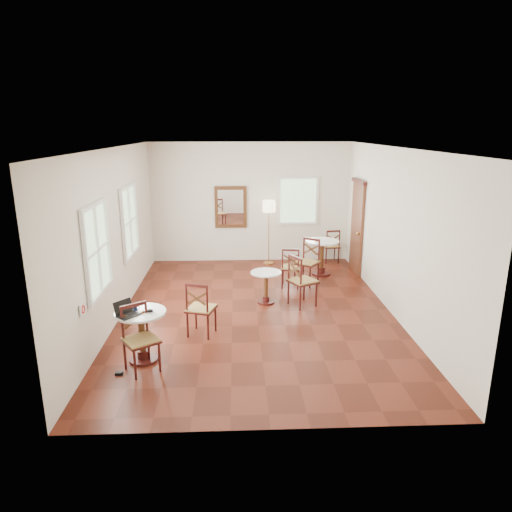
{
  "coord_description": "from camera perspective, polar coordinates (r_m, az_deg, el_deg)",
  "views": [
    {
      "loc": [
        -0.37,
        -8.0,
        3.32
      ],
      "look_at": [
        0.0,
        0.3,
        1.0
      ],
      "focal_mm": 32.2,
      "sensor_mm": 36.0,
      "label": 1
    }
  ],
  "objects": [
    {
      "name": "ground",
      "position": [
        8.67,
        0.09,
        -6.92
      ],
      "size": [
        7.0,
        7.0,
        0.0
      ],
      "primitive_type": "plane",
      "color": "#51190D",
      "rests_on": "ground"
    },
    {
      "name": "room_shell",
      "position": [
        8.4,
        -0.4,
        5.8
      ],
      "size": [
        5.02,
        7.02,
        3.01
      ],
      "color": "silver",
      "rests_on": "ground"
    },
    {
      "name": "cafe_table_near",
      "position": [
        6.96,
        -14.03,
        -8.98
      ],
      "size": [
        0.74,
        0.74,
        0.78
      ],
      "color": "#401310",
      "rests_on": "ground"
    },
    {
      "name": "cafe_table_mid",
      "position": [
        8.96,
        1.25,
        -3.46
      ],
      "size": [
        0.6,
        0.6,
        0.63
      ],
      "color": "#401310",
      "rests_on": "ground"
    },
    {
      "name": "cafe_table_back",
      "position": [
        10.76,
        8.17,
        0.29
      ],
      "size": [
        0.77,
        0.77,
        0.82
      ],
      "color": "#401310",
      "rests_on": "ground"
    },
    {
      "name": "chair_near_a",
      "position": [
        7.63,
        -6.89,
        -6.48
      ],
      "size": [
        0.54,
        0.54,
        0.94
      ],
      "rotation": [
        0.0,
        0.0,
        2.83
      ],
      "color": "#401310",
      "rests_on": "ground"
    },
    {
      "name": "chair_near_b",
      "position": [
        6.72,
        -14.21,
        -9.95
      ],
      "size": [
        0.61,
        0.61,
        0.96
      ],
      "rotation": [
        0.0,
        0.0,
        0.6
      ],
      "color": "#401310",
      "rests_on": "ground"
    },
    {
      "name": "chair_mid_a",
      "position": [
        9.86,
        4.31,
        -1.41
      ],
      "size": [
        0.47,
        0.47,
        0.89
      ],
      "rotation": [
        0.0,
        0.0,
        2.99
      ],
      "color": "#401310",
      "rests_on": "ground"
    },
    {
      "name": "chair_mid_b",
      "position": [
        8.83,
        5.67,
        -3.07
      ],
      "size": [
        0.64,
        0.64,
        1.02
      ],
      "rotation": [
        0.0,
        0.0,
        2.08
      ],
      "color": "#401310",
      "rests_on": "ground"
    },
    {
      "name": "chair_back_a",
      "position": [
        11.82,
        9.31,
        1.25
      ],
      "size": [
        0.44,
        0.44,
        0.87
      ],
      "rotation": [
        0.0,
        0.0,
        3.25
      ],
      "color": "#401310",
      "rests_on": "ground"
    },
    {
      "name": "chair_back_b",
      "position": [
        10.1,
        6.41,
        -0.72
      ],
      "size": [
        0.64,
        0.64,
        1.0
      ],
      "rotation": [
        0.0,
        0.0,
        -0.65
      ],
      "color": "#401310",
      "rests_on": "ground"
    },
    {
      "name": "floor_lamp",
      "position": [
        11.35,
        1.62,
        5.66
      ],
      "size": [
        0.31,
        0.31,
        1.61
      ],
      "color": "#BF8C3F",
      "rests_on": "ground"
    },
    {
      "name": "laptop",
      "position": [
        6.75,
        -15.83,
        -6.68
      ],
      "size": [
        0.37,
        0.38,
        0.21
      ],
      "rotation": [
        0.0,
        0.0,
        0.86
      ],
      "color": "black",
      "rests_on": "cafe_table_near"
    },
    {
      "name": "mouse",
      "position": [
        6.79,
        -13.07,
        -6.63
      ],
      "size": [
        0.11,
        0.07,
        0.04
      ],
      "primitive_type": "ellipsoid",
      "rotation": [
        0.0,
        0.0,
        0.0
      ],
      "color": "black",
      "rests_on": "cafe_table_near"
    },
    {
      "name": "navy_mug",
      "position": [
        6.89,
        -14.76,
        -6.25
      ],
      "size": [
        0.1,
        0.07,
        0.08
      ],
      "color": "#101838",
      "rests_on": "cafe_table_near"
    },
    {
      "name": "water_glass",
      "position": [
        6.81,
        -16.01,
        -6.54
      ],
      "size": [
        0.06,
        0.06,
        0.1
      ],
      "primitive_type": "cylinder",
      "color": "white",
      "rests_on": "cafe_table_near"
    },
    {
      "name": "power_adapter",
      "position": [
        6.87,
        -16.65,
        -13.81
      ],
      "size": [
        0.1,
        0.06,
        0.04
      ],
      "primitive_type": "cube",
      "color": "black",
      "rests_on": "ground"
    }
  ]
}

